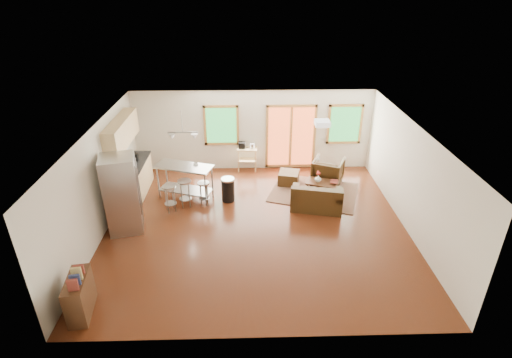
{
  "coord_description": "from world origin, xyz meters",
  "views": [
    {
      "loc": [
        -0.25,
        -8.48,
        5.65
      ],
      "look_at": [
        0.0,
        0.3,
        1.2
      ],
      "focal_mm": 28.0,
      "sensor_mm": 36.0,
      "label": 1
    }
  ],
  "objects_px": {
    "ottoman": "(289,178)",
    "kitchen_cart": "(247,151)",
    "armchair": "(328,170)",
    "refrigerator": "(123,194)",
    "rug": "(314,192)",
    "loveseat": "(317,199)",
    "coffee_table": "(322,183)",
    "island": "(185,176)"
  },
  "relations": [
    {
      "from": "island",
      "to": "kitchen_cart",
      "type": "relative_size",
      "value": 1.75
    },
    {
      "from": "ottoman",
      "to": "island",
      "type": "distance_m",
      "value": 3.15
    },
    {
      "from": "refrigerator",
      "to": "coffee_table",
      "type": "bearing_deg",
      "value": 5.61
    },
    {
      "from": "armchair",
      "to": "ottoman",
      "type": "xyz_separation_m",
      "value": [
        -1.18,
        -0.01,
        -0.24
      ]
    },
    {
      "from": "armchair",
      "to": "kitchen_cart",
      "type": "distance_m",
      "value": 2.66
    },
    {
      "from": "coffee_table",
      "to": "refrigerator",
      "type": "bearing_deg",
      "value": -161.72
    },
    {
      "from": "loveseat",
      "to": "island",
      "type": "relative_size",
      "value": 0.88
    },
    {
      "from": "armchair",
      "to": "rug",
      "type": "bearing_deg",
      "value": 75.77
    },
    {
      "from": "armchair",
      "to": "island",
      "type": "distance_m",
      "value": 4.28
    },
    {
      "from": "rug",
      "to": "coffee_table",
      "type": "xyz_separation_m",
      "value": [
        0.22,
        -0.01,
        0.3
      ]
    },
    {
      "from": "loveseat",
      "to": "island",
      "type": "xyz_separation_m",
      "value": [
        -3.62,
        0.71,
        0.4
      ]
    },
    {
      "from": "rug",
      "to": "coffee_table",
      "type": "relative_size",
      "value": 2.32
    },
    {
      "from": "coffee_table",
      "to": "island",
      "type": "height_order",
      "value": "island"
    },
    {
      "from": "rug",
      "to": "kitchen_cart",
      "type": "distance_m",
      "value": 2.63
    },
    {
      "from": "loveseat",
      "to": "rug",
      "type": "bearing_deg",
      "value": 96.36
    },
    {
      "from": "armchair",
      "to": "refrigerator",
      "type": "bearing_deg",
      "value": 47.41
    },
    {
      "from": "loveseat",
      "to": "armchair",
      "type": "height_order",
      "value": "armchair"
    },
    {
      "from": "ottoman",
      "to": "refrigerator",
      "type": "xyz_separation_m",
      "value": [
        -4.28,
        -2.33,
        0.79
      ]
    },
    {
      "from": "coffee_table",
      "to": "refrigerator",
      "type": "relative_size",
      "value": 0.53
    },
    {
      "from": "rug",
      "to": "loveseat",
      "type": "xyz_separation_m",
      "value": [
        -0.09,
        -0.89,
        0.28
      ]
    },
    {
      "from": "rug",
      "to": "kitchen_cart",
      "type": "relative_size",
      "value": 2.49
    },
    {
      "from": "rug",
      "to": "ottoman",
      "type": "relative_size",
      "value": 4.12
    },
    {
      "from": "coffee_table",
      "to": "kitchen_cart",
      "type": "xyz_separation_m",
      "value": [
        -2.18,
        1.62,
        0.35
      ]
    },
    {
      "from": "ottoman",
      "to": "kitchen_cart",
      "type": "bearing_deg",
      "value": 141.49
    },
    {
      "from": "rug",
      "to": "refrigerator",
      "type": "bearing_deg",
      "value": -160.9
    },
    {
      "from": "ottoman",
      "to": "kitchen_cart",
      "type": "relative_size",
      "value": 0.6
    },
    {
      "from": "refrigerator",
      "to": "island",
      "type": "height_order",
      "value": "refrigerator"
    },
    {
      "from": "coffee_table",
      "to": "island",
      "type": "relative_size",
      "value": 0.61
    },
    {
      "from": "kitchen_cart",
      "to": "loveseat",
      "type": "bearing_deg",
      "value": -53.15
    },
    {
      "from": "rug",
      "to": "kitchen_cart",
      "type": "xyz_separation_m",
      "value": [
        -1.97,
        1.62,
        0.65
      ]
    },
    {
      "from": "coffee_table",
      "to": "island",
      "type": "distance_m",
      "value": 3.95
    },
    {
      "from": "kitchen_cart",
      "to": "armchair",
      "type": "bearing_deg",
      "value": -22.16
    },
    {
      "from": "ottoman",
      "to": "refrigerator",
      "type": "distance_m",
      "value": 4.94
    },
    {
      "from": "armchair",
      "to": "kitchen_cart",
      "type": "relative_size",
      "value": 0.91
    },
    {
      "from": "rug",
      "to": "refrigerator",
      "type": "xyz_separation_m",
      "value": [
        -4.97,
        -1.72,
        0.97
      ]
    },
    {
      "from": "coffee_table",
      "to": "kitchen_cart",
      "type": "bearing_deg",
      "value": 143.37
    },
    {
      "from": "loveseat",
      "to": "refrigerator",
      "type": "relative_size",
      "value": 0.76
    },
    {
      "from": "coffee_table",
      "to": "armchair",
      "type": "xyz_separation_m",
      "value": [
        0.27,
        0.62,
        0.13
      ]
    },
    {
      "from": "coffee_table",
      "to": "armchair",
      "type": "height_order",
      "value": "armchair"
    },
    {
      "from": "loveseat",
      "to": "ottoman",
      "type": "distance_m",
      "value": 1.61
    },
    {
      "from": "refrigerator",
      "to": "rug",
      "type": "bearing_deg",
      "value": 6.43
    },
    {
      "from": "armchair",
      "to": "refrigerator",
      "type": "xyz_separation_m",
      "value": [
        -5.46,
        -2.34,
        0.54
      ]
    }
  ]
}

